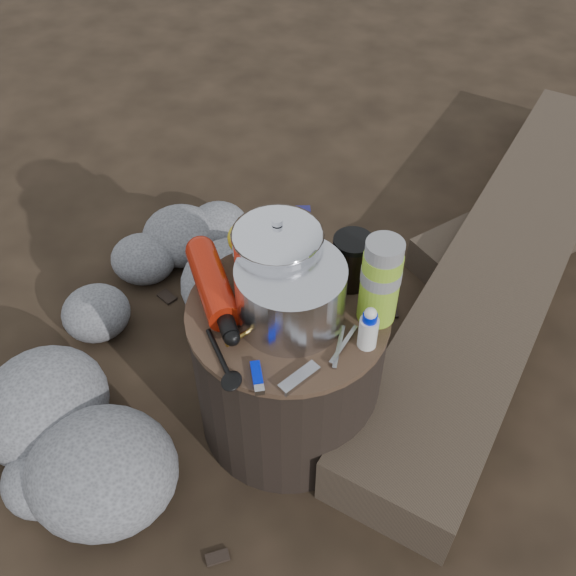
% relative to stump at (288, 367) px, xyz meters
% --- Properties ---
extents(ground, '(60.00, 60.00, 0.00)m').
position_rel_stump_xyz_m(ground, '(0.00, 0.00, -0.21)').
color(ground, black).
rests_on(ground, ground).
extents(stump, '(0.45, 0.45, 0.41)m').
position_rel_stump_xyz_m(stump, '(0.00, 0.00, 0.00)').
color(stump, black).
rests_on(stump, ground).
extents(rock_ring, '(0.50, 1.10, 0.22)m').
position_rel_stump_xyz_m(rock_ring, '(-0.42, 0.09, -0.10)').
color(rock_ring, slate).
rests_on(rock_ring, ground).
extents(log_main, '(0.81, 1.93, 0.16)m').
position_rel_stump_xyz_m(log_main, '(0.53, 0.67, -0.13)').
color(log_main, '#3A2E24').
rests_on(log_main, ground).
extents(foil_windscreen, '(0.23, 0.23, 0.14)m').
position_rel_stump_xyz_m(foil_windscreen, '(0.01, -0.02, 0.28)').
color(foil_windscreen, silver).
rests_on(foil_windscreen, stump).
extents(camping_pot, '(0.19, 0.19, 0.19)m').
position_rel_stump_xyz_m(camping_pot, '(-0.04, 0.06, 0.30)').
color(camping_pot, silver).
rests_on(camping_pot, stump).
extents(fuel_bottle, '(0.22, 0.29, 0.07)m').
position_rel_stump_xyz_m(fuel_bottle, '(-0.17, -0.00, 0.24)').
color(fuel_bottle, '#B51E0B').
rests_on(fuel_bottle, stump).
extents(thermos, '(0.08, 0.08, 0.21)m').
position_rel_stump_xyz_m(thermos, '(0.19, 0.03, 0.31)').
color(thermos, '#8CBC2B').
rests_on(thermos, stump).
extents(travel_mug, '(0.08, 0.08, 0.13)m').
position_rel_stump_xyz_m(travel_mug, '(0.11, 0.12, 0.27)').
color(travel_mug, black).
rests_on(travel_mug, stump).
extents(stuff_sack, '(0.14, 0.12, 0.10)m').
position_rel_stump_xyz_m(stuff_sack, '(-0.11, 0.15, 0.25)').
color(stuff_sack, gold).
rests_on(stuff_sack, stump).
extents(food_pouch, '(0.11, 0.05, 0.14)m').
position_rel_stump_xyz_m(food_pouch, '(-0.05, 0.16, 0.28)').
color(food_pouch, '#16144C').
rests_on(food_pouch, stump).
extents(lighter, '(0.05, 0.08, 0.01)m').
position_rel_stump_xyz_m(lighter, '(-0.01, -0.19, 0.21)').
color(lighter, '#0015CD').
rests_on(lighter, stump).
extents(multitool, '(0.07, 0.09, 0.01)m').
position_rel_stump_xyz_m(multitool, '(0.07, -0.18, 0.21)').
color(multitool, '#ABABAF').
rests_on(multitool, stump).
extents(pot_grabber, '(0.04, 0.12, 0.01)m').
position_rel_stump_xyz_m(pot_grabber, '(0.13, -0.08, 0.21)').
color(pot_grabber, '#ABABAF').
rests_on(pot_grabber, stump).
extents(spork, '(0.13, 0.15, 0.01)m').
position_rel_stump_xyz_m(spork, '(-0.10, -0.16, 0.21)').
color(spork, black).
rests_on(spork, stump).
extents(squeeze_bottle, '(0.04, 0.04, 0.10)m').
position_rel_stump_xyz_m(squeeze_bottle, '(0.18, -0.05, 0.25)').
color(squeeze_bottle, silver).
rests_on(squeeze_bottle, stump).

